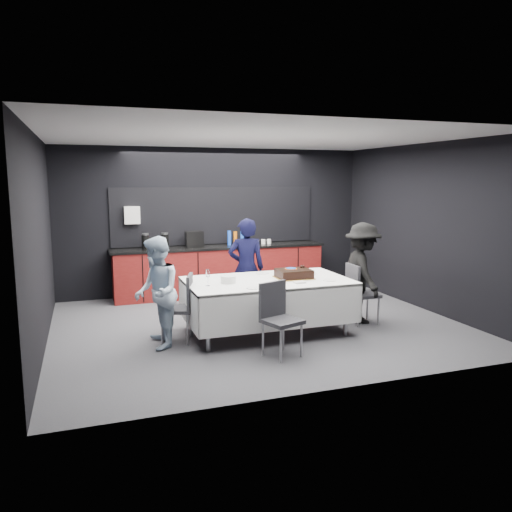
{
  "coord_description": "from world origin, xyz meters",
  "views": [
    {
      "loc": [
        -2.45,
        -6.95,
        2.2
      ],
      "look_at": [
        0.0,
        0.1,
        1.05
      ],
      "focal_mm": 35.0,
      "sensor_mm": 36.0,
      "label": 1
    }
  ],
  "objects": [
    {
      "name": "ground",
      "position": [
        0.0,
        0.0,
        0.0
      ],
      "size": [
        6.0,
        6.0,
        0.0
      ],
      "primitive_type": "plane",
      "color": "#48484D",
      "rests_on": "ground"
    },
    {
      "name": "room_shell",
      "position": [
        0.0,
        0.0,
        1.86
      ],
      "size": [
        6.04,
        5.04,
        2.82
      ],
      "color": "white",
      "rests_on": "ground"
    },
    {
      "name": "kitchenette",
      "position": [
        -0.02,
        2.22,
        0.54
      ],
      "size": [
        4.1,
        0.64,
        2.05
      ],
      "color": "#5D0F0E",
      "rests_on": "ground"
    },
    {
      "name": "party_table",
      "position": [
        0.0,
        -0.4,
        0.64
      ],
      "size": [
        2.32,
        1.32,
        0.78
      ],
      "color": "#99999E",
      "rests_on": "ground"
    },
    {
      "name": "cake_assembly",
      "position": [
        0.4,
        -0.41,
        0.84
      ],
      "size": [
        0.53,
        0.43,
        0.16
      ],
      "color": "gold",
      "rests_on": "party_table"
    },
    {
      "name": "plate_stack",
      "position": [
        -0.59,
        -0.43,
        0.83
      ],
      "size": [
        0.21,
        0.21,
        0.1
      ],
      "primitive_type": "cylinder",
      "color": "white",
      "rests_on": "party_table"
    },
    {
      "name": "loose_plate_near",
      "position": [
        -0.37,
        -0.87,
        0.78
      ],
      "size": [
        0.2,
        0.2,
        0.01
      ],
      "primitive_type": "cylinder",
      "color": "white",
      "rests_on": "party_table"
    },
    {
      "name": "loose_plate_right_a",
      "position": [
        0.78,
        -0.18,
        0.78
      ],
      "size": [
        0.2,
        0.2,
        0.01
      ],
      "primitive_type": "cylinder",
      "color": "white",
      "rests_on": "party_table"
    },
    {
      "name": "loose_plate_right_b",
      "position": [
        0.81,
        -0.75,
        0.78
      ],
      "size": [
        0.18,
        0.18,
        0.01
      ],
      "primitive_type": "cylinder",
      "color": "white",
      "rests_on": "party_table"
    },
    {
      "name": "loose_plate_far",
      "position": [
        0.09,
        0.07,
        0.78
      ],
      "size": [
        0.21,
        0.21,
        0.01
      ],
      "primitive_type": "cylinder",
      "color": "white",
      "rests_on": "party_table"
    },
    {
      "name": "fork_pile",
      "position": [
        0.34,
        -0.77,
        0.79
      ],
      "size": [
        0.17,
        0.12,
        0.02
      ],
      "primitive_type": "cube",
      "rotation": [
        0.0,
        0.0,
        0.13
      ],
      "color": "white",
      "rests_on": "party_table"
    },
    {
      "name": "champagne_flute",
      "position": [
        -0.9,
        -0.53,
        0.94
      ],
      "size": [
        0.06,
        0.06,
        0.22
      ],
      "color": "white",
      "rests_on": "party_table"
    },
    {
      "name": "chair_left",
      "position": [
        -1.24,
        -0.38,
        0.53
      ],
      "size": [
        0.53,
        0.53,
        0.92
      ],
      "color": "#2E2E33",
      "rests_on": "ground"
    },
    {
      "name": "chair_right",
      "position": [
        1.48,
        -0.43,
        0.53
      ],
      "size": [
        0.44,
        0.44,
        0.92
      ],
      "color": "#2E2E33",
      "rests_on": "ground"
    },
    {
      "name": "chair_near",
      "position": [
        -0.19,
        -1.31,
        0.53
      ],
      "size": [
        0.54,
        0.54,
        0.92
      ],
      "color": "#2E2E33",
      "rests_on": "ground"
    },
    {
      "name": "person_center",
      "position": [
        -0.02,
        0.51,
        0.8
      ],
      "size": [
        0.65,
        0.5,
        1.59
      ],
      "primitive_type": "imported",
      "rotation": [
        0.0,
        0.0,
        2.93
      ],
      "color": "black",
      "rests_on": "ground"
    },
    {
      "name": "person_left",
      "position": [
        -1.59,
        -0.52,
        0.74
      ],
      "size": [
        0.59,
        0.74,
        1.47
      ],
      "primitive_type": "imported",
      "rotation": [
        0.0,
        0.0,
        -1.62
      ],
      "color": "silver",
      "rests_on": "ground"
    },
    {
      "name": "person_right",
      "position": [
        1.58,
        -0.35,
        0.77
      ],
      "size": [
        0.74,
        1.09,
        1.55
      ],
      "primitive_type": "imported",
      "rotation": [
        0.0,
        0.0,
        1.39
      ],
      "color": "black",
      "rests_on": "ground"
    }
  ]
}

